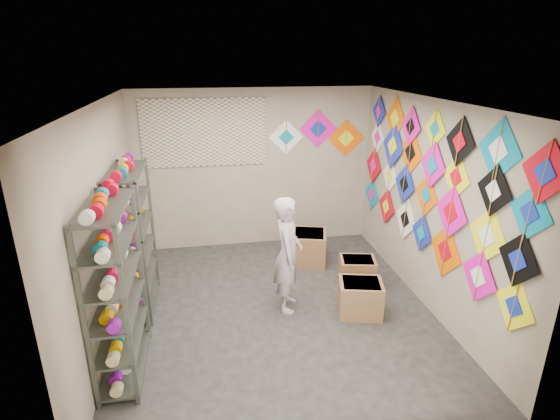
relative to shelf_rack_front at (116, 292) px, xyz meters
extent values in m
plane|color=#272522|center=(1.78, 0.85, -0.95)|extent=(4.50, 4.50, 0.00)
plane|color=tan|center=(1.78, 3.10, 0.40)|extent=(4.00, 0.00, 4.00)
plane|color=tan|center=(1.78, -1.40, 0.40)|extent=(4.00, 0.00, 4.00)
plane|color=tan|center=(-0.22, 0.85, 0.40)|extent=(0.00, 4.50, 4.50)
plane|color=tan|center=(3.78, 0.85, 0.40)|extent=(0.00, 4.50, 4.50)
plane|color=#696259|center=(1.78, 0.85, 1.75)|extent=(4.50, 4.50, 0.00)
cube|color=#4C5147|center=(0.00, 0.00, 0.00)|extent=(0.40, 1.10, 1.90)
cube|color=#4C5147|center=(0.00, 1.30, 0.00)|extent=(0.40, 1.10, 1.90)
cylinder|color=#E00E3F|center=(0.00, -0.48, 0.09)|extent=(0.12, 0.10, 0.12)
cylinder|color=#FB3F00|center=(0.00, -0.29, 0.09)|extent=(0.12, 0.10, 0.12)
cylinder|color=#E19D00|center=(0.00, -0.10, 0.09)|extent=(0.12, 0.10, 0.12)
cylinder|color=white|center=(0.00, 0.10, 0.09)|extent=(0.12, 0.10, 0.12)
cylinder|color=red|center=(0.00, 0.29, 0.09)|extent=(0.12, 0.10, 0.12)
cylinder|color=purple|center=(0.00, 0.48, 0.09)|extent=(0.12, 0.10, 0.12)
cylinder|color=#DDC986|center=(0.00, 0.82, 0.09)|extent=(0.12, 0.10, 0.12)
cylinder|color=#107588|center=(0.00, 1.01, 0.09)|extent=(0.12, 0.10, 0.12)
cylinder|color=#E00E3F|center=(0.00, 1.20, 0.09)|extent=(0.12, 0.10, 0.12)
cylinder|color=#FB3F00|center=(0.00, 1.40, 0.09)|extent=(0.12, 0.10, 0.12)
cylinder|color=#E19D00|center=(0.00, 1.59, 0.09)|extent=(0.12, 0.10, 0.12)
cylinder|color=white|center=(0.00, 1.78, 0.09)|extent=(0.12, 0.10, 0.12)
cube|color=#FFFD18|center=(3.77, -0.95, 0.00)|extent=(0.03, 0.55, 0.55)
cube|color=#F70EB0|center=(3.75, -0.40, 0.03)|extent=(0.02, 0.60, 0.60)
cube|color=#FF6400|center=(3.77, 0.30, 0.00)|extent=(0.01, 0.70, 0.70)
cube|color=#152CAB|center=(3.75, 0.87, 0.00)|extent=(0.02, 0.52, 0.52)
cube|color=white|center=(3.77, 1.40, 0.00)|extent=(0.03, 0.63, 0.63)
cube|color=red|center=(3.75, 2.04, -0.02)|extent=(0.03, 0.58, 0.58)
cube|color=#0785AA|center=(3.77, 2.70, -0.03)|extent=(0.01, 0.59, 0.59)
cube|color=black|center=(3.75, -0.90, 0.46)|extent=(0.02, 0.56, 0.56)
cube|color=#FFFD18|center=(3.77, -0.40, 0.50)|extent=(0.04, 0.63, 0.63)
cube|color=#F70EB0|center=(3.75, 0.27, 0.52)|extent=(0.02, 0.66, 0.66)
cube|color=#FF6400|center=(3.77, 0.90, 0.53)|extent=(0.01, 0.59, 0.59)
cube|color=#152CAB|center=(3.75, 1.50, 0.50)|extent=(0.03, 0.60, 0.60)
cube|color=white|center=(3.77, 2.04, 0.48)|extent=(0.01, 0.53, 0.53)
cube|color=red|center=(3.75, 2.68, 0.48)|extent=(0.03, 0.61, 0.61)
cube|color=#0785AA|center=(3.77, -0.90, 0.93)|extent=(0.03, 0.54, 0.54)
cube|color=black|center=(3.75, -0.40, 0.98)|extent=(0.01, 0.54, 0.54)
cube|color=#FFFD18|center=(3.77, 0.29, 0.93)|extent=(0.01, 0.55, 0.55)
cube|color=#F70EB0|center=(3.75, 0.80, 0.95)|extent=(0.03, 0.61, 0.61)
cube|color=#FF6400|center=(3.77, 1.45, 0.97)|extent=(0.01, 0.69, 0.69)
cube|color=#152CAB|center=(3.75, 2.00, 0.95)|extent=(0.04, 0.71, 0.71)
cube|color=white|center=(3.77, 2.63, 0.97)|extent=(0.01, 0.54, 0.54)
cube|color=red|center=(3.75, -1.00, 1.33)|extent=(0.04, 0.57, 0.57)
cube|color=#0785AA|center=(3.77, -0.35, 1.38)|extent=(0.02, 0.66, 0.66)
cube|color=black|center=(3.75, 0.29, 1.34)|extent=(0.03, 0.57, 0.57)
cube|color=#FFFD18|center=(3.77, 0.88, 1.39)|extent=(0.02, 0.51, 0.51)
cube|color=#F70EB0|center=(3.75, 1.49, 1.32)|extent=(0.02, 0.56, 0.56)
cube|color=#FF6400|center=(3.77, 2.03, 1.36)|extent=(0.02, 0.67, 0.67)
cube|color=#152CAB|center=(3.75, 2.62, 1.39)|extent=(0.02, 0.51, 0.51)
cube|color=white|center=(2.33, 3.09, 0.94)|extent=(0.59, 0.02, 0.59)
cube|color=#F70EB0|center=(2.88, 3.09, 1.06)|extent=(0.66, 0.02, 0.66)
cube|color=#FF6400|center=(3.38, 3.09, 0.88)|extent=(0.65, 0.02, 0.65)
cube|color=#6A4EA9|center=(0.98, 3.08, 1.05)|extent=(2.00, 0.01, 1.10)
imported|color=beige|center=(1.94, 0.91, -0.17)|extent=(0.72, 0.61, 1.55)
cube|color=olive|center=(2.84, 0.59, -0.72)|extent=(0.64, 0.57, 0.46)
cube|color=olive|center=(3.06, 1.32, -0.74)|extent=(0.58, 0.51, 0.41)
cube|color=olive|center=(2.53, 2.16, -0.69)|extent=(0.68, 0.71, 0.52)
camera|label=1|loc=(0.95, -4.08, 2.26)|focal=28.00mm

